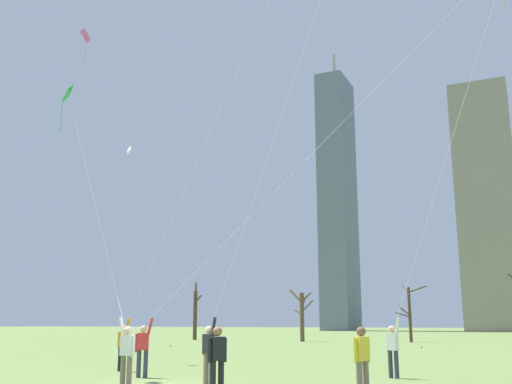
% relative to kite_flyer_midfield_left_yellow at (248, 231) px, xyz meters
% --- Properties ---
extents(kite_flyer_midfield_left_yellow, '(8.27, 3.26, 18.01)m').
position_rel_kite_flyer_midfield_left_yellow_xyz_m(kite_flyer_midfield_left_yellow, '(0.00, 0.00, 0.00)').
color(kite_flyer_midfield_left_yellow, '#726656').
rests_on(kite_flyer_midfield_left_yellow, ground).
extents(kite_flyer_midfield_right_green, '(5.35, 2.72, 10.34)m').
position_rel_kite_flyer_midfield_left_yellow_xyz_m(kite_flyer_midfield_right_green, '(-3.40, -1.17, -2.35)').
color(kite_flyer_midfield_right_green, '#726656').
rests_on(kite_flyer_midfield_right_green, ground).
extents(kite_flyer_foreground_right_red, '(10.98, 2.65, 19.45)m').
position_rel_kite_flyer_midfield_left_yellow_xyz_m(kite_flyer_foreground_right_red, '(-3.86, 2.72, 1.48)').
color(kite_flyer_foreground_right_red, black).
rests_on(kite_flyer_foreground_right_red, ground).
extents(kite_flyer_far_back_blue, '(5.87, 0.55, 15.74)m').
position_rel_kite_flyer_midfield_left_yellow_xyz_m(kite_flyer_far_back_blue, '(3.86, 4.64, -0.55)').
color(kite_flyer_far_back_blue, '#33384C').
rests_on(kite_flyer_far_back_blue, ground).
extents(kite_flyer_foreground_left_orange, '(12.63, 8.81, 17.40)m').
position_rel_kite_flyer_midfield_left_yellow_xyz_m(kite_flyer_foreground_left_orange, '(-2.07, 3.21, -0.07)').
color(kite_flyer_foreground_left_orange, '#33384C').
rests_on(kite_flyer_foreground_left_orange, ground).
extents(bystander_strolling_midfield, '(0.34, 0.46, 1.62)m').
position_rel_kite_flyer_midfield_left_yellow_xyz_m(bystander_strolling_midfield, '(0.31, -2.28, -3.32)').
color(bystander_strolling_midfield, black).
rests_on(bystander_strolling_midfield, ground).
extents(bystander_watching_nearby, '(0.33, 0.46, 1.62)m').
position_rel_kite_flyer_midfield_left_yellow_xyz_m(bystander_watching_nearby, '(3.39, -0.96, -3.32)').
color(bystander_watching_nearby, '#726656').
rests_on(bystander_watching_nearby, ground).
extents(distant_kite_high_overhead_pink, '(1.18, 7.67, 17.18)m').
position_rel_kite_flyer_midfield_left_yellow_xyz_m(distant_kite_high_overhead_pink, '(-13.60, 8.81, 10.52)').
color(distant_kite_high_overhead_pink, pink).
rests_on(distant_kite_high_overhead_pink, ground).
extents(distant_kite_low_near_trees_white, '(5.84, 1.40, 16.42)m').
position_rel_kite_flyer_midfield_left_yellow_xyz_m(distant_kite_low_near_trees_white, '(-22.27, 24.46, 9.95)').
color(distant_kite_low_near_trees_white, white).
rests_on(distant_kite_low_near_trees_white, ground).
extents(bare_tree_left_of_center, '(2.61, 2.36, 5.12)m').
position_rel_kite_flyer_midfield_left_yellow_xyz_m(bare_tree_left_of_center, '(-3.22, 40.73, -1.55)').
color(bare_tree_left_of_center, '#4C3828').
rests_on(bare_tree_left_of_center, ground).
extents(bare_tree_rightmost, '(2.50, 1.35, 4.84)m').
position_rel_kite_flyer_midfield_left_yellow_xyz_m(bare_tree_rightmost, '(-12.76, 38.49, -1.64)').
color(bare_tree_rightmost, brown).
rests_on(bare_tree_rightmost, ground).
extents(bare_tree_center, '(1.42, 1.45, 5.77)m').
position_rel_kite_flyer_midfield_left_yellow_xyz_m(bare_tree_center, '(-24.66, 39.19, -1.46)').
color(bare_tree_center, '#4C3828').
rests_on(bare_tree_center, ground).
extents(skyline_mid_tower_right, '(6.22, 11.24, 64.62)m').
position_rel_kite_flyer_midfield_left_yellow_xyz_m(skyline_mid_tower_right, '(-31.60, 113.65, 24.79)').
color(skyline_mid_tower_right, slate).
rests_on(skyline_mid_tower_right, ground).
extents(skyline_tall_tower, '(11.13, 11.62, 49.06)m').
position_rel_kite_flyer_midfield_left_yellow_xyz_m(skyline_tall_tower, '(0.20, 110.88, 20.31)').
color(skyline_tall_tower, gray).
rests_on(skyline_tall_tower, ground).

